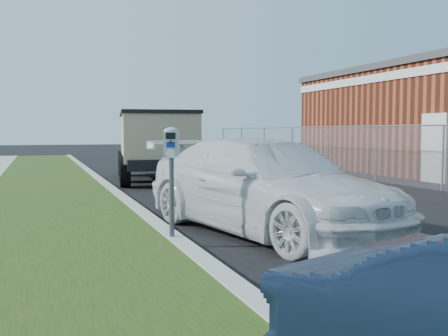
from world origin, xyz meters
name	(u,v)px	position (x,y,z in m)	size (l,w,h in m)	color
ground	(325,231)	(0.00, 0.00, 0.00)	(120.00, 120.00, 0.00)	black
chainlink_fence	(376,143)	(6.00, 7.00, 1.26)	(0.06, 30.06, 30.00)	slate
parking_meter	(171,158)	(-2.65, -0.31, 1.26)	(0.25, 0.21, 1.54)	#3F4247
white_wagon	(265,185)	(-0.92, 0.34, 0.75)	(2.11, 5.19, 1.51)	silver
dump_truck	(155,140)	(-0.66, 10.10, 1.32)	(3.05, 6.24, 2.35)	black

